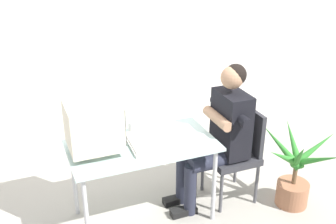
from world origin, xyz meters
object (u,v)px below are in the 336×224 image
object	(u,v)px
desk	(142,152)
potted_plant	(295,173)
person_seated	(220,132)
office_chair	(237,149)
desk_mug	(133,127)
keyboard	(139,143)
crt_monitor	(94,125)

from	to	relation	value
desk	potted_plant	world-z (taller)	potted_plant
person_seated	potted_plant	bearing A→B (deg)	-28.05
office_chair	desk_mug	distance (m)	0.98
keyboard	crt_monitor	bearing A→B (deg)	176.41
desk_mug	crt_monitor	bearing A→B (deg)	-150.97
desk	potted_plant	bearing A→B (deg)	-14.61
person_seated	potted_plant	world-z (taller)	person_seated
keyboard	desk_mug	distance (m)	0.23
crt_monitor	person_seated	distance (m)	1.11
crt_monitor	person_seated	xyz separation A→B (m)	(1.09, -0.05, -0.25)
crt_monitor	office_chair	bearing A→B (deg)	-2.05
desk	crt_monitor	size ratio (longest dim) A/B	2.87
person_seated	potted_plant	distance (m)	0.78
potted_plant	keyboard	bearing A→B (deg)	165.54
desk	office_chair	world-z (taller)	office_chair
potted_plant	desk_mug	xyz separation A→B (m)	(-1.32, 0.57, 0.45)
crt_monitor	person_seated	world-z (taller)	person_seated
office_chair	desk_mug	bearing A→B (deg)	164.58
crt_monitor	office_chair	distance (m)	1.36
crt_monitor	desk	bearing A→B (deg)	-3.88
office_chair	potted_plant	distance (m)	0.55
office_chair	desk_mug	size ratio (longest dim) A/B	8.56
crt_monitor	keyboard	world-z (taller)	crt_monitor
desk	crt_monitor	world-z (taller)	crt_monitor
crt_monitor	potted_plant	xyz separation A→B (m)	(1.69, -0.37, -0.63)
keyboard	desk_mug	world-z (taller)	desk_mug
keyboard	office_chair	size ratio (longest dim) A/B	0.49
crt_monitor	person_seated	size ratio (longest dim) A/B	0.32
desk_mug	potted_plant	bearing A→B (deg)	-23.41
desk	office_chair	xyz separation A→B (m)	(0.90, -0.02, -0.16)
potted_plant	crt_monitor	bearing A→B (deg)	167.71
office_chair	potted_plant	world-z (taller)	office_chair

